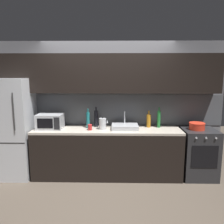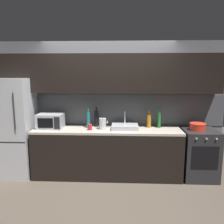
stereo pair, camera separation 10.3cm
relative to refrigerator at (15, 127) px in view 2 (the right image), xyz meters
name	(u,v)px [view 2 (the right image)]	position (x,y,z in m)	size (l,w,h in m)	color
ground_plane	(103,202)	(1.72, -0.90, -0.91)	(10.00, 10.00, 0.00)	#4C4238
back_wall	(108,92)	(1.72, 0.30, 0.64)	(4.43, 0.44, 2.50)	slate
counter_run	(107,153)	(1.72, 0.00, -0.46)	(2.69, 0.60, 0.90)	black
refrigerator	(15,127)	(0.00, 0.00, 0.00)	(0.68, 0.69, 1.82)	#B7BABF
oven_range	(199,154)	(3.41, 0.00, -0.46)	(0.60, 0.62, 0.90)	#232326
microwave	(51,121)	(0.68, 0.02, 0.12)	(0.46, 0.35, 0.27)	#A8AAAF
sink_basin	(125,127)	(2.05, 0.03, 0.03)	(0.48, 0.38, 0.30)	#ADAFB5
kettle	(103,124)	(1.65, -0.01, 0.09)	(0.17, 0.13, 0.22)	#B7BABF
wine_bottle_amber	(149,121)	(2.50, 0.17, 0.12)	(0.08, 0.08, 0.31)	#B27019
wine_bottle_teal	(88,120)	(1.37, 0.09, 0.14)	(0.06, 0.06, 0.36)	#19666B
wine_bottle_dark	(96,118)	(1.51, 0.19, 0.15)	(0.07, 0.07, 0.38)	black
wine_bottle_green	(159,119)	(2.69, 0.15, 0.15)	(0.06, 0.06, 0.38)	#1E6B2D
mug_red	(90,127)	(1.42, -0.08, 0.04)	(0.08, 0.08, 0.10)	#A82323
cooking_pot	(198,127)	(3.35, 0.00, 0.05)	(0.28, 0.28, 0.12)	red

